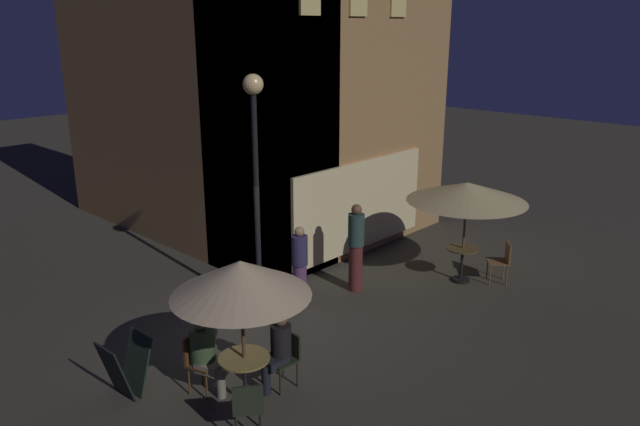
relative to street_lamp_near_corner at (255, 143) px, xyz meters
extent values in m
plane|color=#3A362C|center=(-0.83, -0.44, -3.28)|extent=(60.00, 60.00, 0.00)
cube|color=#9F7444|center=(3.94, 1.63, 0.64)|extent=(6.36, 2.13, 7.86)
cube|color=#9F7444|center=(1.83, 4.87, 0.64)|extent=(2.13, 8.60, 7.86)
cube|color=beige|center=(3.62, 0.53, -2.03)|extent=(4.45, 0.08, 2.10)
cylinder|color=black|center=(0.00, 0.00, -1.18)|extent=(0.10, 0.10, 4.21)
sphere|color=#FCD087|center=(0.00, 0.00, 1.03)|extent=(0.36, 0.36, 0.36)
cube|color=black|center=(-3.01, -0.65, -2.82)|extent=(0.31, 0.56, 0.90)
cube|color=black|center=(-3.37, -0.67, -2.82)|extent=(0.31, 0.56, 0.90)
cylinder|color=black|center=(-2.15, -2.14, -3.27)|extent=(0.40, 0.40, 0.03)
cylinder|color=black|center=(-2.15, -2.14, -2.91)|extent=(0.06, 0.06, 0.75)
cylinder|color=olive|center=(-2.15, -2.14, -2.52)|extent=(0.74, 0.74, 0.03)
cylinder|color=black|center=(3.94, -2.05, -3.27)|extent=(0.40, 0.40, 0.03)
cylinder|color=black|center=(3.94, -2.05, -2.92)|extent=(0.06, 0.06, 0.73)
cylinder|color=#4F4024|center=(3.94, -2.05, -2.54)|extent=(0.67, 0.67, 0.03)
cylinder|color=black|center=(-2.15, -2.14, -3.25)|extent=(0.36, 0.36, 0.06)
cylinder|color=#493320|center=(-2.15, -2.14, -2.18)|extent=(0.05, 0.05, 2.20)
cone|color=tan|center=(-2.15, -2.14, -1.29)|extent=(1.95, 1.95, 0.51)
cylinder|color=black|center=(3.94, -2.05, -3.25)|extent=(0.36, 0.36, 0.06)
cylinder|color=#4D3B27|center=(3.94, -2.05, -2.21)|extent=(0.05, 0.05, 2.15)
cone|color=tan|center=(3.94, -2.05, -1.29)|extent=(2.49, 2.49, 0.40)
cylinder|color=black|center=(-2.61, -2.49, -3.06)|extent=(0.03, 0.03, 0.46)
cylinder|color=black|center=(-2.35, -2.69, -3.06)|extent=(0.03, 0.03, 0.46)
cube|color=black|center=(-2.58, -2.72, -2.81)|extent=(0.56, 0.56, 0.04)
cube|color=black|center=(-2.69, -2.87, -2.60)|extent=(0.35, 0.27, 0.39)
cylinder|color=black|center=(-1.64, -2.34, -3.07)|extent=(0.03, 0.03, 0.44)
cylinder|color=black|center=(-1.63, -2.00, -3.07)|extent=(0.03, 0.03, 0.44)
cylinder|color=black|center=(-1.31, -2.36, -3.07)|extent=(0.03, 0.03, 0.44)
cylinder|color=black|center=(-1.29, -2.02, -3.07)|extent=(0.03, 0.03, 0.44)
cube|color=black|center=(-1.47, -2.18, -2.83)|extent=(0.44, 0.44, 0.04)
cube|color=black|center=(-1.27, -2.19, -2.62)|extent=(0.06, 0.42, 0.38)
cylinder|color=#4C2F17|center=(-2.17, -1.55, -3.05)|extent=(0.03, 0.03, 0.47)
cylinder|color=#4C2F17|center=(-2.47, -1.65, -3.05)|extent=(0.03, 0.03, 0.47)
cylinder|color=#4C2F17|center=(-2.26, -1.25, -3.05)|extent=(0.03, 0.03, 0.47)
cylinder|color=#4C2F17|center=(-2.56, -1.34, -3.05)|extent=(0.03, 0.03, 0.47)
cube|color=#4C2F17|center=(-2.36, -1.45, -2.80)|extent=(0.50, 0.50, 0.04)
cube|color=#4C2F17|center=(-2.42, -1.28, -2.57)|extent=(0.39, 0.16, 0.43)
cylinder|color=brown|center=(4.17, -2.61, -3.06)|extent=(0.03, 0.03, 0.46)
cylinder|color=brown|center=(4.44, -2.40, -3.06)|extent=(0.03, 0.03, 0.46)
cylinder|color=brown|center=(4.38, -2.89, -3.06)|extent=(0.03, 0.03, 0.46)
cylinder|color=brown|center=(4.65, -2.67, -3.06)|extent=(0.03, 0.03, 0.46)
cube|color=brown|center=(4.41, -2.64, -2.81)|extent=(0.61, 0.61, 0.04)
cube|color=brown|center=(4.53, -2.80, -2.59)|extent=(0.37, 0.30, 0.41)
cube|color=black|center=(-1.61, -2.17, -2.79)|extent=(0.38, 0.33, 0.14)
cylinder|color=black|center=(-1.76, -2.16, -3.04)|extent=(0.14, 0.14, 0.49)
cylinder|color=black|center=(-1.47, -2.18, -2.52)|extent=(0.32, 0.32, 0.55)
sphere|color=brown|center=(-1.47, -2.18, -2.15)|extent=(0.21, 0.21, 0.21)
cube|color=#7B705E|center=(-2.32, -1.58, -2.79)|extent=(0.46, 0.45, 0.14)
cylinder|color=#7B705E|center=(-2.28, -1.73, -3.04)|extent=(0.14, 0.14, 0.49)
cylinder|color=#34482A|center=(-2.36, -1.45, -2.51)|extent=(0.37, 0.37, 0.57)
sphere|color=#936650|center=(-2.36, -1.45, -2.14)|extent=(0.19, 0.19, 0.19)
cylinder|color=#542120|center=(2.02, -0.69, -2.79)|extent=(0.29, 0.29, 0.99)
cylinder|color=#283E38|center=(2.02, -0.69, -1.96)|extent=(0.34, 0.34, 0.66)
sphere|color=brown|center=(2.02, -0.69, -1.53)|extent=(0.22, 0.22, 0.22)
cylinder|color=#57375C|center=(0.65, -0.44, -2.83)|extent=(0.26, 0.26, 0.90)
cylinder|color=#2B2747|center=(0.65, -0.44, -2.09)|extent=(0.31, 0.31, 0.58)
sphere|color=#906E4C|center=(0.65, -0.44, -1.72)|extent=(0.19, 0.19, 0.19)
camera|label=1|loc=(-6.93, -8.17, 2.00)|focal=34.07mm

